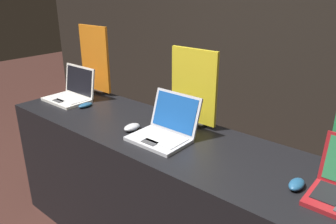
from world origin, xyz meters
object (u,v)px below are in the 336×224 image
laptop_front (72,92)px  mouse_middle (132,127)px  mouse_front (85,105)px  mouse_back (297,184)px  promo_stand_front (95,61)px  promo_stand_middle (194,89)px  laptop_middle (165,129)px

laptop_front → mouse_middle: bearing=-7.7°
mouse_front → mouse_back: mouse_back is taller
laptop_front → mouse_front: laptop_front is taller
promo_stand_front → promo_stand_middle: promo_stand_front is taller
laptop_front → laptop_middle: 0.99m
mouse_middle → promo_stand_middle: (0.23, 0.31, 0.21)m
laptop_front → laptop_middle: (0.99, -0.06, -0.00)m
promo_stand_middle → laptop_front: bearing=-168.1°
promo_stand_middle → mouse_back: promo_stand_middle is taller
laptop_front → promo_stand_middle: bearing=11.9°
mouse_front → promo_stand_middle: size_ratio=0.23×
laptop_front → laptop_middle: bearing=-3.3°
mouse_back → laptop_front: bearing=177.7°
laptop_middle → promo_stand_middle: size_ratio=0.68×
mouse_front → laptop_middle: laptop_middle is taller
mouse_back → promo_stand_front: bearing=169.9°
laptop_front → mouse_back: size_ratio=3.21×
promo_stand_middle → mouse_middle: bearing=-125.6°
laptop_middle → mouse_back: 0.76m
laptop_front → mouse_middle: laptop_front is taller
laptop_middle → mouse_middle: 0.23m
laptop_front → mouse_back: (1.75, -0.07, -0.04)m
mouse_middle → mouse_back: 0.99m
mouse_front → mouse_back: 1.54m
promo_stand_front → promo_stand_middle: size_ratio=1.12×
promo_stand_front → laptop_middle: bearing=-16.8°
laptop_middle → promo_stand_middle: bearing=90.0°
mouse_front → promo_stand_middle: 0.84m
promo_stand_front → mouse_back: size_ratio=5.03×
mouse_front → laptop_middle: 0.78m
promo_stand_front → mouse_front: bearing=-52.4°
laptop_middle → mouse_front: bearing=178.5°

